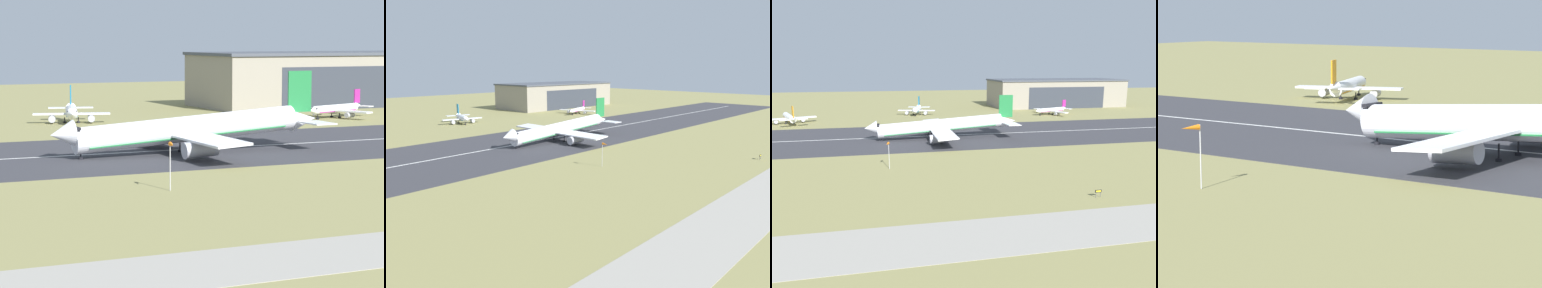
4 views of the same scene
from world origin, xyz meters
The scene contains 4 objects.
ground_plane centered at (0.00, 55.01, 0.00)m, with size 624.21×624.21×0.00m, color olive.
airplane_landing centered at (-1.37, 104.21, 4.48)m, with size 53.39×43.27×14.93m.
airplane_parked_west centered at (-61.82, 152.52, 2.75)m, with size 22.16×26.01×8.79m.
windsock_pole centered at (-20.41, 66.92, 6.13)m, with size 1.02×2.34×6.91m.
Camera 4 is at (47.43, 0.34, 19.10)m, focal length 85.00 mm.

